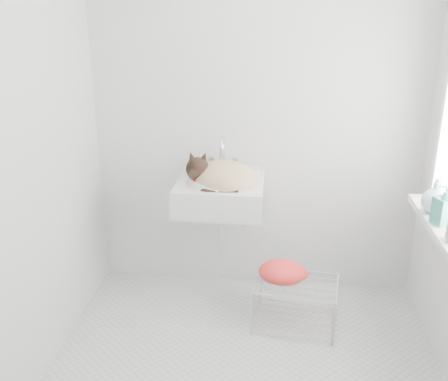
# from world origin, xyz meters

# --- Properties ---
(floor) EXTENTS (2.20, 2.00, 0.02)m
(floor) POSITION_xyz_m (0.00, 0.00, 0.00)
(floor) COLOR silver
(floor) RESTS_ON ground
(back_wall) EXTENTS (2.20, 0.02, 2.50)m
(back_wall) POSITION_xyz_m (0.00, 1.00, 1.25)
(back_wall) COLOR silver
(back_wall) RESTS_ON ground
(left_wall) EXTENTS (0.02, 2.00, 2.50)m
(left_wall) POSITION_xyz_m (-1.10, 0.00, 1.25)
(left_wall) COLOR silver
(left_wall) RESTS_ON ground
(windowsill) EXTENTS (0.16, 0.88, 0.04)m
(windowsill) POSITION_xyz_m (1.01, 0.20, 0.83)
(windowsill) COLOR white
(windowsill) RESTS_ON right_wall
(sink) EXTENTS (0.56, 0.49, 0.22)m
(sink) POSITION_xyz_m (-0.22, 0.74, 0.85)
(sink) COLOR white
(sink) RESTS_ON back_wall
(faucet) EXTENTS (0.20, 0.14, 0.20)m
(faucet) POSITION_xyz_m (-0.22, 0.92, 0.99)
(faucet) COLOR silver
(faucet) RESTS_ON sink
(cat) EXTENTS (0.48, 0.42, 0.27)m
(cat) POSITION_xyz_m (-0.21, 0.72, 0.89)
(cat) COLOR tan
(cat) RESTS_ON sink
(wire_rack) EXTENTS (0.54, 0.42, 0.30)m
(wire_rack) POSITION_xyz_m (0.28, 0.47, 0.15)
(wire_rack) COLOR #BDBBBB
(wire_rack) RESTS_ON floor
(towel) EXTENTS (0.30, 0.22, 0.12)m
(towel) POSITION_xyz_m (0.20, 0.49, 0.33)
(towel) COLOR red
(towel) RESTS_ON wire_rack
(bottle_b) EXTENTS (0.12, 0.12, 0.21)m
(bottle_b) POSITION_xyz_m (1.00, 0.21, 0.85)
(bottle_b) COLOR teal
(bottle_b) RESTS_ON windowsill
(bottle_c) EXTENTS (0.21, 0.21, 0.19)m
(bottle_c) POSITION_xyz_m (1.00, 0.36, 0.85)
(bottle_c) COLOR white
(bottle_c) RESTS_ON windowsill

